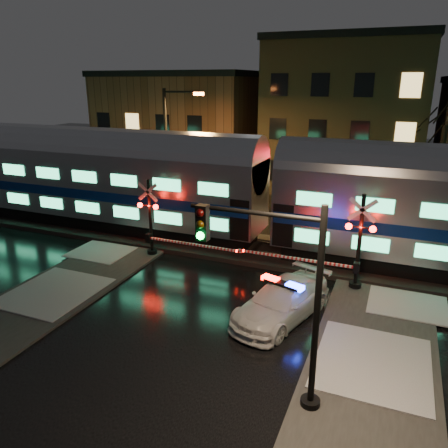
{
  "coord_description": "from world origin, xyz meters",
  "views": [
    {
      "loc": [
        6.58,
        -15.78,
        8.72
      ],
      "look_at": [
        -0.89,
        2.5,
        2.2
      ],
      "focal_mm": 35.0,
      "sensor_mm": 36.0,
      "label": 1
    }
  ],
  "objects_px": {
    "crossing_signal_right": "(350,251)",
    "crossing_signal_left": "(156,226)",
    "traffic_light": "(282,302)",
    "streetlight": "(170,145)",
    "police_car": "(282,301)"
  },
  "relations": [
    {
      "from": "crossing_signal_right",
      "to": "streetlight",
      "type": "xyz_separation_m",
      "value": [
        -12.28,
        6.69,
        2.97
      ]
    },
    {
      "from": "crossing_signal_right",
      "to": "crossing_signal_left",
      "type": "height_order",
      "value": "crossing_signal_right"
    },
    {
      "from": "crossing_signal_right",
      "to": "traffic_light",
      "type": "bearing_deg",
      "value": -96.41
    },
    {
      "from": "police_car",
      "to": "traffic_light",
      "type": "relative_size",
      "value": 0.9
    },
    {
      "from": "crossing_signal_right",
      "to": "traffic_light",
      "type": "height_order",
      "value": "traffic_light"
    },
    {
      "from": "police_car",
      "to": "traffic_light",
      "type": "bearing_deg",
      "value": -58.79
    },
    {
      "from": "police_car",
      "to": "crossing_signal_right",
      "type": "distance_m",
      "value": 4.19
    },
    {
      "from": "crossing_signal_left",
      "to": "streetlight",
      "type": "bearing_deg",
      "value": 112.25
    },
    {
      "from": "traffic_light",
      "to": "streetlight",
      "type": "height_order",
      "value": "streetlight"
    },
    {
      "from": "crossing_signal_left",
      "to": "traffic_light",
      "type": "distance_m",
      "value": 11.85
    },
    {
      "from": "traffic_light",
      "to": "streetlight",
      "type": "distance_m",
      "value": 18.64
    },
    {
      "from": "crossing_signal_right",
      "to": "crossing_signal_left",
      "type": "distance_m",
      "value": 9.55
    },
    {
      "from": "crossing_signal_right",
      "to": "traffic_light",
      "type": "distance_m",
      "value": 8.14
    },
    {
      "from": "crossing_signal_right",
      "to": "streetlight",
      "type": "height_order",
      "value": "streetlight"
    },
    {
      "from": "crossing_signal_left",
      "to": "streetlight",
      "type": "relative_size",
      "value": 0.69
    }
  ]
}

